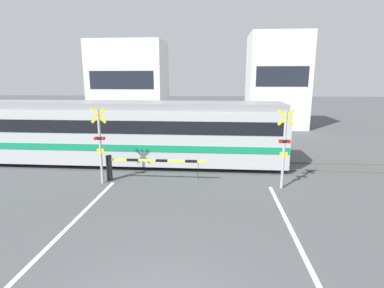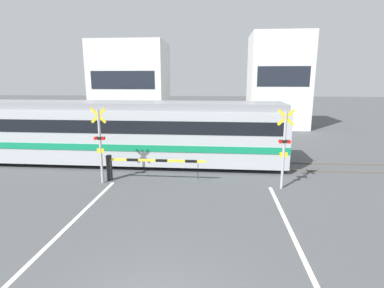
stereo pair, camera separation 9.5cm
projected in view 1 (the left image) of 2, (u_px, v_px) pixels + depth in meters
name	position (u px, v px, depth m)	size (l,w,h in m)	color
rail_track_near	(194.00, 168.00, 15.46)	(50.00, 0.10, 0.08)	#5B564C
rail_track_far	(196.00, 160.00, 16.86)	(50.00, 0.10, 0.08)	#5B564C
road_stripe_left	(35.00, 260.00, 7.60)	(0.14, 11.73, 0.01)	white
road_stripe_right	(313.00, 274.00, 7.05)	(0.14, 11.73, 0.01)	white
commuter_train	(103.00, 131.00, 16.20)	(19.31, 2.98, 3.34)	#B7BCC1
crossing_barrier_near	(135.00, 164.00, 13.36)	(4.48, 0.20, 1.18)	black
crossing_barrier_far	(239.00, 140.00, 18.63)	(4.48, 0.20, 1.18)	black
crossing_signal_left	(100.00, 142.00, 12.90)	(0.68, 0.15, 3.35)	#B2B2B7
crossing_signal_right	(284.00, 146.00, 12.27)	(0.68, 0.15, 3.35)	#B2B2B7
pedestrian	(220.00, 133.00, 20.43)	(0.38, 0.22, 1.65)	#33384C
building_left_of_street	(130.00, 84.00, 29.68)	(7.06, 5.16, 8.11)	white
building_right_of_street	(276.00, 81.00, 28.47)	(5.33, 5.16, 8.67)	white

